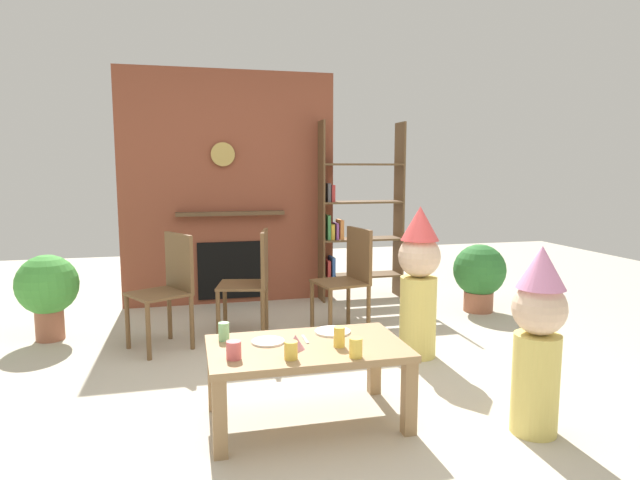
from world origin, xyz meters
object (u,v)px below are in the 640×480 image
object	(u,v)px
paper_cup_near_right	(291,350)
paper_cup_far_left	(356,348)
dining_chair_right	(349,274)
potted_plant_tall	(479,273)
bookshelf	(355,219)
dining_chair_left	(169,283)
coffee_table	(307,357)
child_in_pink	(419,278)
paper_cup_near_left	(224,332)
paper_plate_front	(268,341)
dining_chair_middle	(254,277)
paper_cup_center	(234,350)
child_with_cone_hat	(538,336)
paper_plate_rear	(333,331)
potted_plant_short	(47,288)
birthday_cake_slice	(296,342)
paper_cup_far_right	(339,337)

from	to	relation	value
paper_cup_near_right	paper_cup_far_left	distance (m)	0.33
paper_cup_near_right	paper_cup_far_left	xyz separation A→B (m)	(0.33, -0.06, 0.00)
dining_chair_right	potted_plant_tall	xyz separation A→B (m)	(1.44, 0.34, -0.13)
dining_chair_right	potted_plant_tall	distance (m)	1.49
bookshelf	dining_chair_left	distance (m)	2.28
coffee_table	child_in_pink	world-z (taller)	child_in_pink
child_in_pink	paper_cup_near_left	bearing A→B (deg)	-15.00
paper_plate_front	dining_chair_middle	world-z (taller)	dining_chair_middle
child_in_pink	dining_chair_middle	size ratio (longest dim) A/B	1.26
paper_plate_front	potted_plant_tall	size ratio (longest dim) A/B	0.28
paper_cup_near_left	paper_cup_center	size ratio (longest dim) A/B	1.11
paper_cup_near_left	child_with_cone_hat	size ratio (longest dim) A/B	0.10
paper_cup_center	dining_chair_right	size ratio (longest dim) A/B	0.10
paper_cup_near_left	paper_plate_front	bearing A→B (deg)	-21.84
paper_cup_near_left	potted_plant_tall	size ratio (longest dim) A/B	0.16
bookshelf	coffee_table	xyz separation A→B (m)	(-1.14, -2.72, -0.50)
paper_plate_rear	coffee_table	bearing A→B (deg)	-137.13
paper_cup_center	bookshelf	bearing A→B (deg)	61.53
dining_chair_left	potted_plant_short	distance (m)	1.06
dining_chair_left	potted_plant_tall	size ratio (longest dim) A/B	1.34
potted_plant_tall	dining_chair_left	bearing A→B (deg)	-172.65
paper_cup_center	child_in_pink	world-z (taller)	child_in_pink
child_with_cone_hat	potted_plant_tall	world-z (taller)	child_with_cone_hat
birthday_cake_slice	potted_plant_tall	xyz separation A→B (m)	(2.24, 1.96, -0.10)
coffee_table	paper_plate_front	bearing A→B (deg)	155.88
child_in_pink	dining_chair_middle	distance (m)	1.38
bookshelf	paper_plate_front	bearing A→B (deg)	-116.96
potted_plant_short	coffee_table	bearing A→B (deg)	-47.94
paper_cup_far_left	child_in_pink	bearing A→B (deg)	52.58
paper_cup_far_right	potted_plant_short	bearing A→B (deg)	133.59
paper_cup_far_left	potted_plant_short	bearing A→B (deg)	131.64
paper_cup_center	dining_chair_left	bearing A→B (deg)	102.39
paper_cup_far_left	dining_chair_middle	size ratio (longest dim) A/B	0.11
paper_plate_rear	dining_chair_left	xyz separation A→B (m)	(-0.97, 1.34, 0.06)
potted_plant_short	bookshelf	bearing A→B (deg)	15.21
paper_cup_far_left	paper_plate_rear	distance (m)	0.44
potted_plant_tall	potted_plant_short	size ratio (longest dim) A/B	0.94
paper_cup_near_left	birthday_cake_slice	bearing A→B (deg)	-33.63
paper_plate_front	dining_chair_right	distance (m)	1.74
paper_cup_near_left	paper_plate_front	world-z (taller)	paper_cup_near_left
paper_cup_center	paper_plate_rear	size ratio (longest dim) A/B	0.44
dining_chair_right	child_in_pink	bearing A→B (deg)	102.38
bookshelf	child_with_cone_hat	distance (m)	3.16
paper_cup_near_right	paper_cup_center	distance (m)	0.29
paper_cup_near_left	coffee_table	bearing A→B (deg)	-22.90
coffee_table	potted_plant_tall	bearing A→B (deg)	41.24
paper_cup_center	paper_cup_near_right	bearing A→B (deg)	-14.31
dining_chair_middle	bookshelf	bearing A→B (deg)	-125.58
coffee_table	paper_cup_near_right	bearing A→B (deg)	-122.20
paper_cup_far_left	paper_plate_front	xyz separation A→B (m)	(-0.40, 0.35, -0.05)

